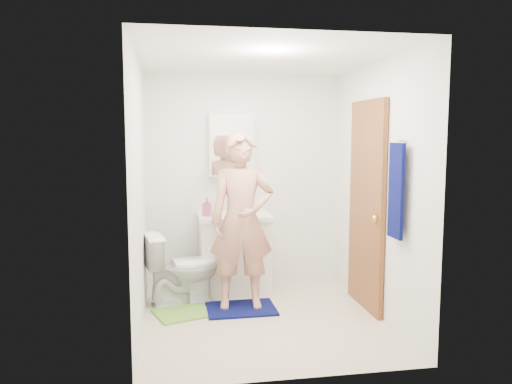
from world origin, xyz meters
TOP-DOWN VIEW (x-y plane):
  - floor at (0.00, 0.00)m, footprint 2.20×2.40m
  - ceiling at (0.00, 0.00)m, footprint 2.20×2.40m
  - wall_back at (0.00, 1.21)m, footprint 2.20×0.02m
  - wall_front at (0.00, -1.21)m, footprint 2.20×0.02m
  - wall_left at (-1.11, 0.00)m, footprint 0.02×2.40m
  - wall_right at (1.11, 0.00)m, footprint 0.02×2.40m
  - vanity_cabinet at (-0.15, 0.91)m, footprint 0.75×0.55m
  - countertop at (-0.15, 0.91)m, footprint 0.79×0.59m
  - sink_basin at (-0.15, 0.91)m, footprint 0.40×0.40m
  - faucet at (-0.15, 1.09)m, footprint 0.03×0.03m
  - medicine_cabinet at (-0.15, 1.14)m, footprint 0.50×0.12m
  - mirror_panel at (-0.15, 1.08)m, footprint 0.46×0.01m
  - door at (1.07, 0.15)m, footprint 0.05×0.80m
  - door_knob at (1.03, -0.17)m, footprint 0.07×0.07m
  - towel at (1.03, -0.57)m, footprint 0.03×0.24m
  - towel_hook at (1.07, -0.57)m, footprint 0.06×0.02m
  - toilet at (-0.73, 0.54)m, footprint 0.81×0.57m
  - bath_mat at (-0.17, 0.25)m, footprint 0.68×0.49m
  - green_rug at (-0.73, 0.23)m, footprint 0.63×0.58m
  - soap_dispenser at (-0.45, 0.85)m, footprint 0.12×0.12m
  - toothbrush_cup at (0.05, 1.02)m, footprint 0.14×0.14m
  - man at (-0.15, 0.30)m, footprint 0.65×0.45m

SIDE VIEW (x-z plane):
  - floor at x=0.00m, z-range -0.02..0.00m
  - green_rug at x=-0.73m, z-range 0.00..0.02m
  - bath_mat at x=-0.17m, z-range 0.00..0.02m
  - toilet at x=-0.73m, z-range 0.00..0.75m
  - vanity_cabinet at x=-0.15m, z-range 0.00..0.80m
  - countertop at x=-0.15m, z-range 0.80..0.85m
  - sink_basin at x=-0.15m, z-range 0.83..0.86m
  - man at x=-0.15m, z-range 0.02..1.74m
  - toothbrush_cup at x=0.05m, z-range 0.85..0.94m
  - faucet at x=-0.15m, z-range 0.85..0.97m
  - soap_dispenser at x=-0.45m, z-range 0.85..1.05m
  - door_knob at x=1.03m, z-range 0.91..0.98m
  - door at x=1.07m, z-range 0.00..2.05m
  - wall_back at x=0.00m, z-range 0.00..2.40m
  - wall_front at x=0.00m, z-range 0.00..2.40m
  - wall_left at x=-1.11m, z-range 0.00..2.40m
  - wall_right at x=1.11m, z-range 0.00..2.40m
  - towel at x=1.03m, z-range 0.85..1.65m
  - medicine_cabinet at x=-0.15m, z-range 1.25..1.95m
  - mirror_panel at x=-0.15m, z-range 1.27..1.93m
  - towel_hook at x=1.07m, z-range 1.66..1.68m
  - ceiling at x=0.00m, z-range 2.40..2.42m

